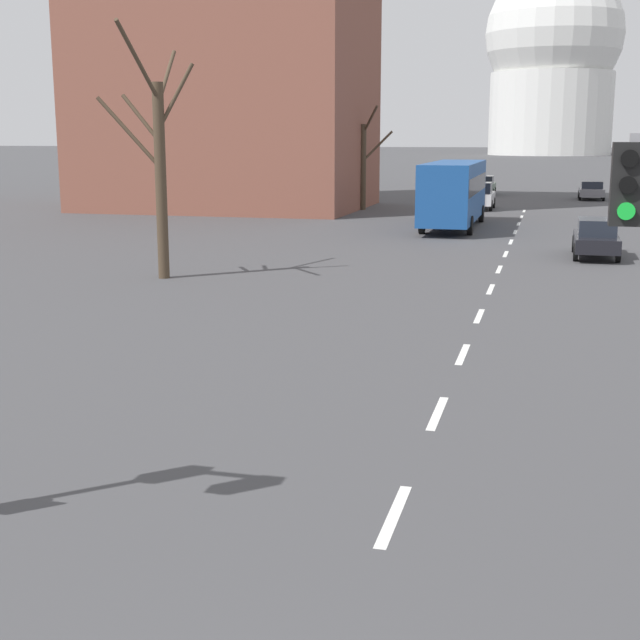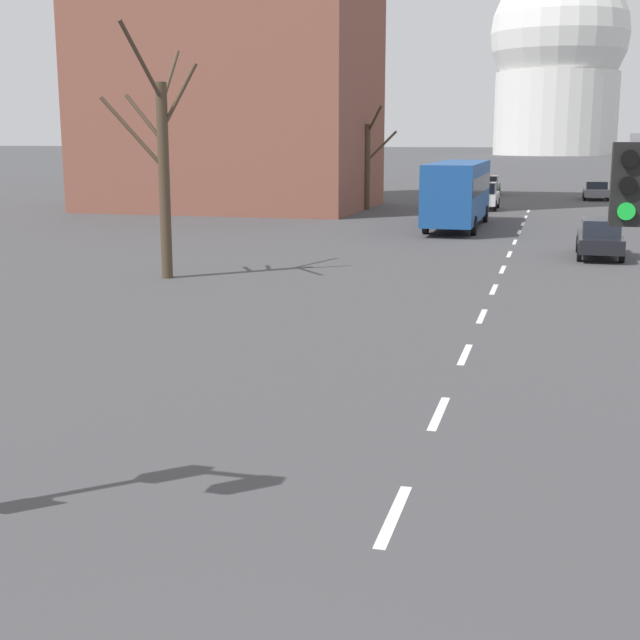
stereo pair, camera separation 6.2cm
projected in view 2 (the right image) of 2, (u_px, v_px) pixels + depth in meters
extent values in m
cube|color=silver|center=(394.00, 515.00, 11.54)|extent=(0.16, 2.00, 0.01)
cube|color=silver|center=(439.00, 413.00, 15.80)|extent=(0.16, 2.00, 0.01)
cube|color=silver|center=(465.00, 354.00, 20.06)|extent=(0.16, 2.00, 0.01)
cube|color=silver|center=(482.00, 316.00, 24.32)|extent=(0.16, 2.00, 0.01)
cube|color=silver|center=(494.00, 289.00, 28.58)|extent=(0.16, 2.00, 0.01)
cube|color=silver|center=(503.00, 269.00, 32.84)|extent=(0.16, 2.00, 0.01)
cube|color=silver|center=(509.00, 254.00, 37.09)|extent=(0.16, 2.00, 0.01)
cube|color=silver|center=(515.00, 242.00, 41.35)|extent=(0.16, 2.00, 0.01)
cube|color=silver|center=(519.00, 232.00, 45.61)|extent=(0.16, 2.00, 0.01)
cube|color=silver|center=(523.00, 224.00, 49.87)|extent=(0.16, 2.00, 0.01)
cube|color=silver|center=(526.00, 217.00, 54.13)|extent=(0.16, 2.00, 0.01)
cube|color=silver|center=(528.00, 211.00, 58.39)|extent=(0.16, 2.00, 0.01)
cube|color=black|center=(627.00, 184.00, 10.30)|extent=(0.36, 0.28, 0.96)
cylinder|color=black|center=(630.00, 159.00, 10.08)|extent=(0.20, 0.06, 0.20)
cylinder|color=black|center=(628.00, 185.00, 10.14)|extent=(0.20, 0.06, 0.20)
cylinder|color=green|center=(626.00, 211.00, 10.20)|extent=(0.20, 0.06, 0.20)
cube|color=silver|center=(484.00, 198.00, 59.62)|extent=(1.83, 4.29, 0.75)
cube|color=#1E232D|center=(484.00, 188.00, 59.27)|extent=(1.56, 2.06, 0.70)
cylinder|color=black|center=(472.00, 202.00, 61.17)|extent=(0.18, 0.72, 0.72)
cylinder|color=black|center=(498.00, 203.00, 60.73)|extent=(0.18, 0.72, 0.72)
cylinder|color=black|center=(469.00, 205.00, 58.65)|extent=(0.18, 0.72, 0.72)
cylinder|color=black|center=(495.00, 206.00, 58.22)|extent=(0.18, 0.72, 0.72)
cube|color=black|center=(600.00, 242.00, 36.02)|extent=(1.70, 4.56, 0.57)
cube|color=#1E232D|center=(601.00, 227.00, 35.68)|extent=(1.44, 2.19, 0.65)
cylinder|color=black|center=(578.00, 244.00, 37.62)|extent=(0.18, 0.71, 0.71)
cylinder|color=black|center=(618.00, 245.00, 37.22)|extent=(0.18, 0.71, 0.71)
cylinder|color=black|center=(579.00, 252.00, 34.94)|extent=(0.18, 0.71, 0.71)
cylinder|color=black|center=(622.00, 254.00, 34.54)|extent=(0.18, 0.71, 0.71)
cube|color=#2D4C33|center=(489.00, 187.00, 74.43)|extent=(1.66, 4.12, 0.65)
cube|color=#1E232D|center=(489.00, 180.00, 74.11)|extent=(1.41, 1.98, 0.63)
cylinder|color=black|center=(481.00, 190.00, 75.90)|extent=(0.18, 0.60, 0.60)
cylinder|color=black|center=(499.00, 191.00, 75.51)|extent=(0.18, 0.60, 0.60)
cylinder|color=black|center=(478.00, 192.00, 73.49)|extent=(0.18, 0.60, 0.60)
cylinder|color=black|center=(497.00, 192.00, 73.10)|extent=(0.18, 0.60, 0.60)
cube|color=slate|center=(596.00, 192.00, 68.82)|extent=(1.83, 4.24, 0.57)
cube|color=#1E232D|center=(597.00, 185.00, 68.50)|extent=(1.56, 2.03, 0.54)
cylinder|color=black|center=(584.00, 194.00, 70.34)|extent=(0.18, 0.61, 0.61)
cylinder|color=black|center=(607.00, 195.00, 69.90)|extent=(0.18, 0.61, 0.61)
cylinder|color=black|center=(585.00, 197.00, 67.85)|extent=(0.18, 0.61, 0.61)
cylinder|color=black|center=(608.00, 197.00, 67.42)|extent=(0.18, 0.61, 0.61)
cube|color=#19478C|center=(458.00, 191.00, 47.17)|extent=(2.50, 10.80, 3.00)
cube|color=black|center=(458.00, 184.00, 47.09)|extent=(2.52, 10.26, 0.90)
cylinder|color=black|center=(443.00, 213.00, 51.35)|extent=(0.26, 0.96, 0.96)
cylinder|color=black|center=(485.00, 214.00, 50.75)|extent=(0.26, 0.96, 0.96)
cylinder|color=black|center=(426.00, 224.00, 44.71)|extent=(0.26, 0.96, 0.96)
cylinder|color=black|center=(474.00, 226.00, 44.10)|extent=(0.26, 0.96, 0.96)
cylinder|color=#473828|center=(367.00, 167.00, 58.98)|extent=(0.44, 0.44, 5.60)
cylinder|color=#473828|center=(358.00, 141.00, 58.44)|extent=(1.14, 0.86, 1.93)
cylinder|color=#473828|center=(382.00, 146.00, 58.84)|extent=(1.91, 0.99, 2.04)
cylinder|color=#473828|center=(375.00, 119.00, 57.69)|extent=(1.25, 1.29, 1.77)
cylinder|color=#473828|center=(361.00, 144.00, 59.22)|extent=(1.02, 1.08, 1.32)
cylinder|color=#473828|center=(164.00, 182.00, 30.24)|extent=(0.38, 0.38, 6.59)
cylinder|color=#473828|center=(144.00, 118.00, 30.09)|extent=(1.49, 0.37, 1.63)
cylinder|color=#473828|center=(132.00, 133.00, 30.04)|extent=(2.18, 0.43, 2.42)
cylinder|color=#473828|center=(169.00, 79.00, 30.56)|extent=(0.37, 2.16, 2.10)
cylinder|color=#473828|center=(141.00, 61.00, 28.17)|extent=(0.15, 2.82, 2.30)
cylinder|color=#473828|center=(179.00, 96.00, 29.73)|extent=(1.22, 0.57, 2.22)
cylinder|color=silver|center=(555.00, 114.00, 230.15)|extent=(31.25, 31.25, 20.83)
sphere|color=silver|center=(560.00, 34.00, 226.11)|extent=(34.72, 34.72, 34.72)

